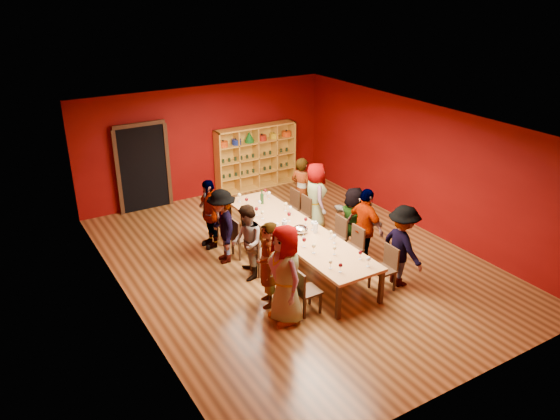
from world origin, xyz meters
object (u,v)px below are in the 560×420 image
object	(u,v)px
chair_person_left_3	(240,236)
person_left_1	(267,265)
chair_person_right_2	(337,235)
chair_person_right_4	(291,206)
chair_person_right_0	(386,266)
person_right_4	(302,190)
spittoon_bowl	(300,229)
person_left_3	(222,226)
chair_person_right_3	(302,213)
chair_person_left_1	(287,275)
chair_person_left_2	(259,252)
person_left_0	(285,274)
person_right_1	(365,227)
chair_person_left_4	(224,222)
chair_person_left_0	(304,289)
person_right_0	(402,246)
person_right_3	(315,197)
person_left_4	(210,213)
person_right_2	(353,220)
wine_bottle	(262,198)
shelving_unit	(255,154)
person_left_2	(247,242)
tasting_table	(296,232)
chair_person_right_1	(354,245)

from	to	relation	value
chair_person_left_3	person_left_1	bearing A→B (deg)	-102.08
chair_person_right_2	chair_person_right_4	bearing A→B (deg)	90.00
chair_person_right_0	person_right_4	world-z (taller)	person_right_4
person_right_4	spittoon_bowl	xyz separation A→B (m)	(-1.21, -1.81, -0.00)
chair_person_left_3	person_left_3	bearing A→B (deg)	-180.00
chair_person_right_3	chair_person_right_4	world-z (taller)	same
chair_person_left_1	chair_person_left_2	distance (m)	1.07
person_left_0	person_right_1	size ratio (longest dim) A/B	1.09
chair_person_left_1	chair_person_left_4	xyz separation A→B (m)	(0.00, 2.71, 0.00)
chair_person_left_2	person_left_3	bearing A→B (deg)	114.81
person_right_1	chair_person_left_3	bearing A→B (deg)	47.02
chair_person_right_0	chair_person_right_3	distance (m)	2.95
person_left_3	chair_person_right_2	bearing A→B (deg)	75.99
chair_person_left_1	chair_person_right_0	distance (m)	1.95
chair_person_left_0	person_right_0	xyz separation A→B (m)	(2.19, -0.12, 0.33)
chair_person_left_2	person_right_3	xyz separation A→B (m)	(2.18, 1.18, 0.33)
chair_person_left_4	person_left_4	size ratio (longest dim) A/B	0.56
person_right_2	chair_person_left_4	bearing A→B (deg)	43.01
person_right_4	wine_bottle	bearing A→B (deg)	71.43
person_left_4	person_right_2	distance (m)	3.15
chair_person_right_0	spittoon_bowl	size ratio (longest dim) A/B	2.79
person_left_0	person_left_4	bearing A→B (deg)	-177.79
person_left_1	shelving_unit	bearing A→B (deg)	172.31
person_left_2	chair_person_right_0	xyz separation A→B (m)	(2.09, -1.77, -0.28)
tasting_table	person_right_1	distance (m)	1.44
chair_person_right_1	wine_bottle	world-z (taller)	wine_bottle
person_left_1	chair_person_right_0	world-z (taller)	person_left_1
person_right_0	person_right_3	size ratio (longest dim) A/B	1.00
shelving_unit	person_left_4	xyz separation A→B (m)	(-2.64, -2.72, -0.19)
person_right_0	chair_person_right_3	world-z (taller)	person_right_0
shelving_unit	chair_person_right_2	world-z (taller)	shelving_unit
chair_person_left_1	person_right_3	xyz separation A→B (m)	(2.18, 2.25, 0.33)
shelving_unit	chair_person_left_1	size ratio (longest dim) A/B	2.70
chair_person_left_2	chair_person_left_4	world-z (taller)	same
person_right_4	spittoon_bowl	world-z (taller)	person_right_4
person_left_3	chair_person_left_1	bearing A→B (deg)	22.54
spittoon_bowl	shelving_unit	bearing A→B (deg)	72.73
person_left_4	person_right_2	xyz separation A→B (m)	(2.57, -1.82, -0.04)
person_right_3	person_right_4	world-z (taller)	person_right_4
person_left_4	person_right_1	distance (m)	3.42
chair_person_right_3	spittoon_bowl	world-z (taller)	spittoon_bowl
chair_person_left_1	chair_person_right_2	size ratio (longest dim) A/B	1.00
chair_person_left_3	chair_person_right_4	size ratio (longest dim) A/B	1.00
person_right_1	chair_person_right_4	distance (m)	2.48
chair_person_left_2	chair_person_left_0	bearing A→B (deg)	-90.00
tasting_table	person_right_1	bearing A→B (deg)	-33.84
person_right_3	person_right_2	bearing A→B (deg)	-161.67
chair_person_left_2	chair_person_left_4	xyz separation A→B (m)	(0.00, 1.65, 0.00)
chair_person_right_0	shelving_unit	bearing A→B (deg)	85.47
person_right_2	chair_person_left_0	bearing A→B (deg)	115.42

